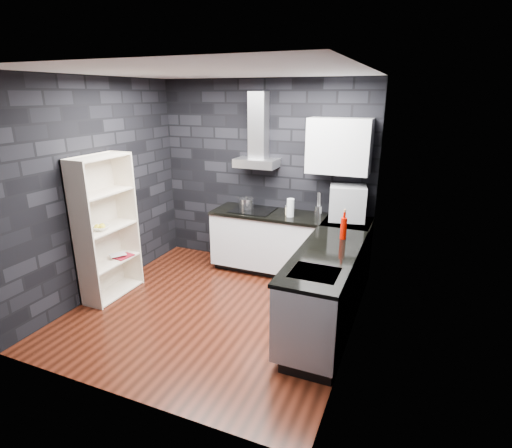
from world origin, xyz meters
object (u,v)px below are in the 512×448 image
Objects in this scene: red_bottle at (344,228)px; bookshelf at (106,228)px; glass_vase at (290,208)px; utensil_crock at (318,211)px; appliance_garage at (347,203)px; fruit_bowl at (100,228)px; storage_jar at (289,211)px; pot at (246,204)px.

bookshelf reaches higher than red_bottle.
glass_vase is 1.85× the size of utensil_crock.
appliance_garage is at bearing 11.56° from glass_vase.
glass_vase is at bearing 37.41° from bookshelf.
utensil_crock is 0.07× the size of bookshelf.
glass_vase is 2.38m from bookshelf.
fruit_bowl is at bearing -144.22° from utensil_crock.
glass_vase reaches higher than storage_jar.
storage_jar is at bearing 38.50° from fruit_bowl.
bookshelf is (-1.25, -1.48, -0.08)m from pot.
bookshelf is (-2.68, -1.50, -0.22)m from appliance_garage.
utensil_crock is at bearing 19.12° from storage_jar.
red_bottle is at bearing -25.37° from pot.
storage_jar is (0.66, -0.06, -0.02)m from pot.
appliance_garage is 3.09m from bookshelf.
pot is 0.12× the size of bookshelf.
pot is 1.05m from utensil_crock.
appliance_garage is 0.76m from red_bottle.
glass_vase is 0.11m from storage_jar.
pot is at bearing 51.62° from fruit_bowl.
appliance_garage is at bearing 30.76° from fruit_bowl.
utensil_crock reaches higher than fruit_bowl.
utensil_crock is at bearing 121.58° from red_bottle.
pot is 1.62× the size of utensil_crock.
bookshelf reaches higher than pot.
appliance_garage reaches higher than glass_vase.
utensil_crock is 0.62× the size of fruit_bowl.
fruit_bowl is (-1.95, -1.45, -0.09)m from glass_vase.
pot reaches higher than fruit_bowl.
bookshelf is at bearing 90.00° from fruit_bowl.
pot reaches higher than storage_jar.
bookshelf is at bearing -161.86° from appliance_garage.
glass_vase is 0.14× the size of bookshelf.
glass_vase is 1.00× the size of red_bottle.
glass_vase reaches higher than utensil_crock.
red_bottle reaches higher than utensil_crock.
pot is 2.01m from fruit_bowl.
storage_jar is at bearing 39.42° from bookshelf.
pot reaches higher than utensil_crock.
red_bottle is (0.10, -0.75, -0.10)m from appliance_garage.
bookshelf reaches higher than appliance_garage.
appliance_garage reaches higher than storage_jar.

